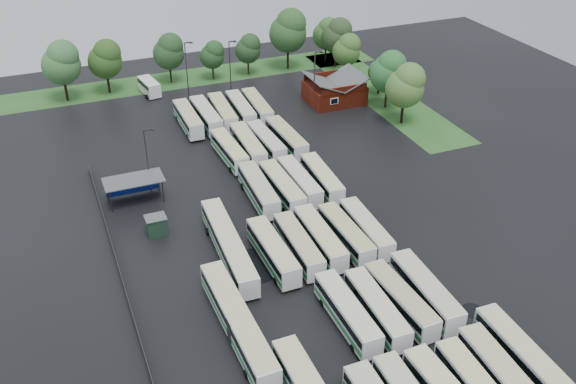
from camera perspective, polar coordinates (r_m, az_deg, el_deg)
name	(u,v)px	position (r m, az deg, el deg)	size (l,w,h in m)	color
ground	(310,259)	(79.42, 1.96, -6.01)	(160.00, 160.00, 0.00)	black
brick_building	(334,92)	(121.27, 4.15, 8.84)	(10.07, 8.60, 5.39)	maroon
wash_shed	(133,182)	(91.78, -13.59, 0.91)	(8.20, 4.20, 3.58)	#2D2D30
utility_hut	(156,225)	(84.80, -11.63, -2.92)	(2.70, 2.20, 2.62)	#15301E
grass_strip_north	(190,78)	(134.32, -8.71, 10.00)	(80.00, 10.00, 0.01)	#2B5E22
grass_strip_east	(381,94)	(126.48, 8.24, 8.66)	(10.00, 50.00, 0.01)	#2B5E22
west_fence	(116,261)	(80.94, -15.03, -5.91)	(0.10, 50.00, 1.20)	#2D2D30
bus_r0c4	(503,378)	(66.02, 18.53, -15.37)	(3.15, 12.10, 3.34)	silver
bus_r1c1	(347,313)	(69.58, 5.27, -10.63)	(2.50, 11.67, 3.25)	silver
bus_r1c2	(376,309)	(70.46, 7.87, -10.24)	(2.73, 11.47, 3.18)	silver
bus_r1c3	(400,300)	(71.88, 9.96, -9.45)	(3.02, 11.64, 3.21)	silver
bus_r1c4	(425,291)	(73.46, 12.11, -8.60)	(2.93, 12.14, 3.36)	silver
bus_r2c0	(273,251)	(77.66, -1.35, -5.30)	(2.68, 11.93, 3.31)	silver
bus_r2c1	(298,245)	(78.77, 0.94, -4.75)	(2.73, 11.58, 3.21)	silver
bus_r2c2	(320,238)	(80.02, 2.85, -4.10)	(2.74, 11.85, 3.29)	silver
bus_r2c3	(346,234)	(81.04, 5.15, -3.74)	(2.60, 11.46, 3.18)	silver
bus_r2c4	(366,229)	(82.26, 6.94, -3.26)	(2.80, 11.51, 3.18)	silver
bus_r3c1	(259,190)	(89.64, -2.64, 0.21)	(3.06, 12.18, 3.36)	silver
bus_r3c2	(282,187)	(90.18, -0.55, 0.43)	(2.67, 11.93, 3.31)	silver
bus_r3c3	(299,182)	(91.63, 1.01, 0.93)	(2.47, 11.56, 3.22)	silver
bus_r3c4	(322,179)	(92.52, 3.02, 1.21)	(3.02, 11.60, 3.20)	silver
bus_r4c1	(229,151)	(100.42, -5.23, 3.69)	(2.86, 11.51, 3.18)	silver
bus_r4c2	(248,145)	(101.55, -3.58, 4.16)	(2.92, 12.17, 3.37)	silver
bus_r4c3	(266,142)	(102.65, -1.97, 4.47)	(2.81, 11.58, 3.20)	silver
bus_r4c4	(286,138)	(103.70, -0.16, 4.82)	(2.91, 12.00, 3.32)	silver
bus_r5c0	(188,119)	(111.66, -8.87, 6.44)	(2.58, 11.82, 3.29)	silver
bus_r5c1	(206,116)	(112.37, -7.30, 6.76)	(2.67, 12.09, 3.36)	silver
bus_r5c2	(223,112)	(113.36, -5.83, 7.07)	(3.12, 12.05, 3.32)	silver
bus_r5c3	(241,109)	(114.38, -4.22, 7.36)	(2.99, 11.78, 3.25)	silver
bus_r5c4	(257,107)	(115.06, -2.74, 7.57)	(3.08, 11.92, 3.29)	silver
artic_bus_west_b	(229,245)	(78.89, -5.30, -4.75)	(3.33, 18.12, 3.34)	silver
artic_bus_west_c	(238,322)	(68.26, -4.48, -11.49)	(2.89, 18.20, 3.37)	silver
artic_bus_east	(538,373)	(67.62, 21.36, -14.77)	(2.87, 17.35, 3.21)	silver
minibus	(149,86)	(127.23, -12.23, 9.16)	(3.34, 6.76, 2.83)	white
tree_north_0	(62,62)	(126.31, -19.47, 10.83)	(7.08, 7.08, 11.73)	black
tree_north_1	(106,59)	(127.92, -15.90, 11.33)	(6.42, 6.42, 10.63)	black
tree_north_2	(169,51)	(130.36, -10.51, 12.22)	(6.12, 6.12, 10.13)	black
tree_north_3	(213,55)	(131.24, -6.70, 12.04)	(4.87, 4.87, 8.07)	#3C291C
tree_north_4	(249,48)	(133.12, -3.53, 12.63)	(5.19, 5.19, 8.59)	#312110
tree_north_5	(289,30)	(135.16, 0.08, 14.18)	(7.72, 7.72, 12.79)	black
tree_north_6	(327,33)	(140.43, 3.49, 13.92)	(5.80, 5.80, 9.60)	black
tree_east_0	(406,85)	(112.05, 10.47, 9.33)	(6.66, 6.66, 11.02)	black
tree_east_1	(389,71)	(117.97, 8.99, 10.55)	(6.56, 6.56, 10.86)	black
tree_east_2	(381,70)	(124.72, 8.27, 10.71)	(4.56, 4.54, 7.51)	black
tree_east_3	(347,49)	(131.47, 5.29, 12.51)	(5.59, 5.59, 9.26)	black
tree_east_4	(338,35)	(137.14, 4.43, 13.71)	(6.35, 6.35, 10.52)	black
lamp_post_ne	(315,76)	(116.38, 2.45, 10.24)	(1.66, 0.32, 10.80)	#2D2D30
lamp_post_nw	(148,156)	(92.11, -12.36, 3.13)	(1.51, 0.29, 9.83)	#2D2D30
lamp_post_back_w	(187,66)	(122.53, -8.96, 11.00)	(1.66, 0.32, 10.81)	#2D2D30
lamp_post_back_e	(231,64)	(123.59, -5.12, 11.30)	(1.59, 0.31, 10.35)	#2D2D30
puddle_0	(384,351)	(68.44, 8.52, -13.84)	(6.09, 6.09, 0.01)	black
puddle_1	(488,366)	(69.29, 17.35, -14.56)	(3.88, 3.88, 0.01)	black
puddle_2	(251,266)	(78.39, -3.27, -6.62)	(7.27, 7.27, 0.01)	black
puddle_3	(351,244)	(82.28, 5.61, -4.65)	(3.63, 3.63, 0.01)	black
puddle_4	(473,311)	(75.02, 16.08, -10.11)	(2.60, 2.60, 0.01)	black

